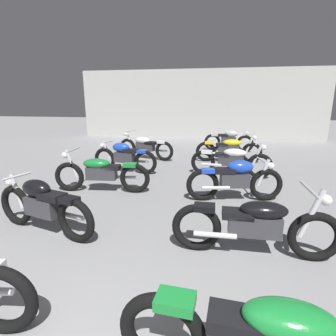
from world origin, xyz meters
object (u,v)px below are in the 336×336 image
at_px(motorcycle_left_row_1, 43,205).
at_px(motorcycle_right_row_1, 255,224).
at_px(motorcycle_left_row_3, 124,156).
at_px(motorcycle_left_row_2, 101,172).
at_px(motorcycle_right_row_3, 231,160).
at_px(motorcycle_right_row_2, 235,179).
at_px(motorcycle_right_row_5, 229,140).
at_px(motorcycle_left_row_4, 145,146).
at_px(motorcycle_right_row_4, 229,149).

height_order(motorcycle_left_row_1, motorcycle_right_row_1, motorcycle_right_row_1).
bearing_deg(motorcycle_left_row_1, motorcycle_left_row_3, 90.04).
xyz_separation_m(motorcycle_left_row_2, motorcycle_right_row_3, (2.91, 1.84, 0.00)).
xyz_separation_m(motorcycle_left_row_2, motorcycle_right_row_2, (2.91, -0.01, 0.01)).
xyz_separation_m(motorcycle_right_row_1, motorcycle_right_row_5, (-0.08, 7.63, 0.01)).
xyz_separation_m(motorcycle_left_row_1, motorcycle_right_row_1, (3.13, -0.07, -0.01)).
bearing_deg(motorcycle_left_row_4, motorcycle_right_row_2, -51.29).
distance_m(motorcycle_left_row_1, motorcycle_right_row_3, 4.83).
height_order(motorcycle_right_row_3, motorcycle_right_row_4, same).
bearing_deg(motorcycle_left_row_2, motorcycle_right_row_3, 32.23).
bearing_deg(motorcycle_left_row_2, motorcycle_right_row_5, 62.01).
distance_m(motorcycle_left_row_4, motorcycle_right_row_2, 4.61).
distance_m(motorcycle_left_row_2, motorcycle_right_row_1, 3.67).
bearing_deg(motorcycle_left_row_1, motorcycle_right_row_1, -1.22).
xyz_separation_m(motorcycle_left_row_2, motorcycle_right_row_5, (2.98, 5.60, 0.01)).
xyz_separation_m(motorcycle_left_row_4, motorcycle_right_row_1, (3.02, -5.61, 0.00)).
relative_size(motorcycle_left_row_2, motorcycle_right_row_1, 1.00).
relative_size(motorcycle_right_row_4, motorcycle_right_row_5, 1.10).
bearing_deg(motorcycle_left_row_3, motorcycle_right_row_4, 31.86).
height_order(motorcycle_right_row_1, motorcycle_right_row_3, same).
relative_size(motorcycle_right_row_2, motorcycle_right_row_4, 0.90).
height_order(motorcycle_left_row_1, motorcycle_right_row_4, motorcycle_right_row_4).
xyz_separation_m(motorcycle_left_row_3, motorcycle_right_row_5, (3.05, 3.87, 0.00)).
relative_size(motorcycle_left_row_3, motorcycle_right_row_2, 1.00).
relative_size(motorcycle_left_row_3, motorcycle_left_row_4, 0.93).
bearing_deg(motorcycle_right_row_5, motorcycle_left_row_1, -111.95).
bearing_deg(motorcycle_right_row_4, motorcycle_left_row_3, -148.14).
height_order(motorcycle_right_row_1, motorcycle_right_row_5, motorcycle_right_row_1).
xyz_separation_m(motorcycle_left_row_3, motorcycle_right_row_2, (2.99, -1.74, 0.00)).
xyz_separation_m(motorcycle_left_row_4, motorcycle_right_row_4, (2.89, 0.00, 0.00)).
xyz_separation_m(motorcycle_left_row_4, motorcycle_right_row_2, (2.88, -3.60, 0.01)).
bearing_deg(motorcycle_right_row_4, motorcycle_right_row_1, -88.60).
relative_size(motorcycle_left_row_3, motorcycle_right_row_4, 0.90).
height_order(motorcycle_left_row_1, motorcycle_right_row_5, same).
relative_size(motorcycle_left_row_1, motorcycle_left_row_3, 0.98).
bearing_deg(motorcycle_right_row_2, motorcycle_left_row_1, -146.82).
bearing_deg(motorcycle_left_row_1, motorcycle_left_row_4, 88.95).
distance_m(motorcycle_right_row_4, motorcycle_right_row_5, 2.01).
relative_size(motorcycle_left_row_4, motorcycle_right_row_4, 0.97).
xyz_separation_m(motorcycle_left_row_4, motorcycle_right_row_3, (2.88, -1.75, 0.00)).
bearing_deg(motorcycle_right_row_1, motorcycle_left_row_2, 146.46).
distance_m(motorcycle_right_row_1, motorcycle_right_row_4, 5.62).
bearing_deg(motorcycle_right_row_5, motorcycle_right_row_3, -91.00).
distance_m(motorcycle_right_row_3, motorcycle_right_row_4, 1.75).
relative_size(motorcycle_left_row_2, motorcycle_right_row_3, 1.00).
height_order(motorcycle_right_row_2, motorcycle_right_row_3, motorcycle_right_row_3).
relative_size(motorcycle_left_row_4, motorcycle_right_row_1, 0.97).
bearing_deg(motorcycle_right_row_5, motorcycle_right_row_4, -91.68).
height_order(motorcycle_left_row_3, motorcycle_right_row_1, motorcycle_right_row_1).
bearing_deg(motorcycle_right_row_4, motorcycle_left_row_2, -129.12).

